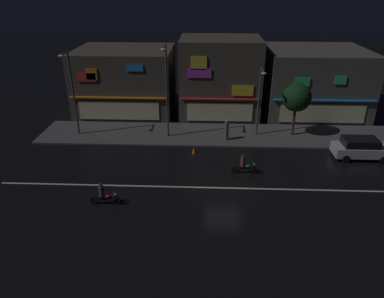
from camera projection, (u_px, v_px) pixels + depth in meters
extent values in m
plane|color=black|center=(224.00, 188.00, 23.86)|extent=(140.00, 140.00, 0.00)
cube|color=beige|center=(224.00, 188.00, 23.86)|extent=(30.65, 0.16, 0.01)
cube|color=#4C4C4F|center=(220.00, 135.00, 31.90)|extent=(32.26, 5.15, 0.14)
cube|color=#4C443A|center=(220.00, 77.00, 35.39)|extent=(7.79, 6.14, 7.69)
cube|color=red|center=(220.00, 99.00, 33.05)|extent=(7.40, 0.24, 0.12)
cube|color=yellow|center=(243.00, 91.00, 32.67)|extent=(1.98, 0.08, 0.97)
cube|color=yellow|center=(199.00, 63.00, 31.75)|extent=(1.45, 0.08, 1.20)
cube|color=#D83FD8|center=(199.00, 73.00, 32.14)|extent=(2.17, 0.08, 0.83)
cube|color=beige|center=(220.00, 112.00, 33.67)|extent=(6.23, 0.06, 1.80)
cube|color=#56514C|center=(313.00, 81.00, 36.53)|extent=(9.91, 8.92, 6.47)
cube|color=#268CF2|center=(325.00, 100.00, 32.68)|extent=(9.42, 0.24, 0.12)
cube|color=#33E572|center=(303.00, 82.00, 32.09)|extent=(1.35, 0.08, 0.77)
cube|color=#33E572|center=(341.00, 80.00, 31.87)|extent=(1.01, 0.08, 0.77)
cube|color=beige|center=(322.00, 114.00, 33.30)|extent=(7.93, 0.06, 1.80)
cube|color=#4C443A|center=(126.00, 80.00, 36.82)|extent=(9.67, 7.88, 6.44)
cube|color=orange|center=(118.00, 98.00, 33.43)|extent=(9.19, 0.24, 0.12)
cube|color=orange|center=(92.00, 74.00, 32.61)|extent=(1.02, 0.08, 1.03)
cube|color=#268CF2|center=(135.00, 68.00, 32.20)|extent=(1.54, 0.08, 0.58)
cube|color=red|center=(86.00, 77.00, 32.76)|extent=(1.77, 0.08, 0.79)
cube|color=beige|center=(119.00, 111.00, 34.04)|extent=(7.74, 0.06, 1.80)
cylinder|color=#47494C|center=(73.00, 94.00, 30.30)|extent=(0.16, 0.16, 7.37)
cube|color=#47494C|center=(64.00, 53.00, 28.12)|extent=(0.10, 1.40, 0.10)
ellipsoid|color=#F9E099|center=(61.00, 56.00, 27.52)|extent=(0.44, 0.32, 0.20)
cylinder|color=#47494C|center=(167.00, 93.00, 29.76)|extent=(0.16, 0.16, 7.94)
cube|color=#47494C|center=(164.00, 47.00, 27.46)|extent=(0.10, 1.40, 0.10)
ellipsoid|color=#F9E099|center=(163.00, 50.00, 26.86)|extent=(0.44, 0.32, 0.20)
cylinder|color=#47494C|center=(259.00, 102.00, 30.51)|extent=(0.16, 0.16, 6.02)
cube|color=#47494C|center=(263.00, 70.00, 28.62)|extent=(0.10, 1.40, 0.10)
ellipsoid|color=#F9E099|center=(264.00, 73.00, 28.02)|extent=(0.44, 0.32, 0.20)
cylinder|color=#4C664C|center=(227.00, 131.00, 30.39)|extent=(0.37, 0.37, 1.62)
sphere|color=tan|center=(227.00, 121.00, 29.99)|extent=(0.22, 0.22, 0.22)
cylinder|color=#473323|center=(293.00, 122.00, 31.19)|extent=(0.24, 0.24, 2.47)
sphere|color=#143819|center=(297.00, 97.00, 30.23)|extent=(2.47, 2.47, 2.47)
cube|color=silver|center=(361.00, 150.00, 27.58)|extent=(4.30, 1.78, 0.76)
cube|color=black|center=(360.00, 142.00, 27.29)|extent=(2.58, 1.57, 0.60)
cylinder|color=black|center=(374.00, 150.00, 28.49)|extent=(0.62, 0.20, 0.62)
cylinder|color=black|center=(384.00, 160.00, 26.89)|extent=(0.62, 0.20, 0.62)
cylinder|color=black|center=(338.00, 149.00, 28.60)|extent=(0.62, 0.20, 0.62)
cylinder|color=black|center=(346.00, 159.00, 27.00)|extent=(0.62, 0.20, 0.62)
cylinder|color=black|center=(253.00, 170.00, 25.50)|extent=(0.60, 0.08, 0.60)
cylinder|color=black|center=(235.00, 170.00, 25.55)|extent=(0.60, 0.10, 0.60)
cube|color=black|center=(244.00, 169.00, 25.48)|extent=(1.30, 0.14, 0.20)
ellipsoid|color=#268C3F|center=(247.00, 166.00, 25.38)|extent=(0.44, 0.26, 0.24)
cube|color=black|center=(242.00, 167.00, 25.43)|extent=(0.56, 0.22, 0.10)
cylinder|color=slate|center=(253.00, 163.00, 25.26)|extent=(0.03, 0.60, 0.03)
sphere|color=white|center=(254.00, 165.00, 25.30)|extent=(0.14, 0.14, 0.14)
cylinder|color=brown|center=(243.00, 162.00, 25.25)|extent=(0.32, 0.32, 0.70)
sphere|color=#333338|center=(243.00, 156.00, 25.05)|extent=(0.22, 0.22, 0.22)
cylinder|color=black|center=(115.00, 201.00, 21.98)|extent=(0.60, 0.08, 0.60)
cylinder|color=black|center=(95.00, 200.00, 22.03)|extent=(0.60, 0.10, 0.60)
cube|color=black|center=(105.00, 199.00, 21.96)|extent=(1.30, 0.14, 0.20)
ellipsoid|color=red|center=(108.00, 196.00, 21.86)|extent=(0.44, 0.26, 0.24)
cube|color=black|center=(101.00, 197.00, 21.90)|extent=(0.56, 0.22, 0.10)
cylinder|color=slate|center=(114.00, 193.00, 21.74)|extent=(0.03, 0.60, 0.03)
sphere|color=white|center=(115.00, 194.00, 21.78)|extent=(0.14, 0.14, 0.14)
cylinder|color=#334766|center=(102.00, 191.00, 21.73)|extent=(0.32, 0.32, 0.70)
sphere|color=#333338|center=(101.00, 185.00, 21.53)|extent=(0.22, 0.22, 0.22)
cone|color=orange|center=(194.00, 150.00, 28.52)|extent=(0.36, 0.36, 0.55)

